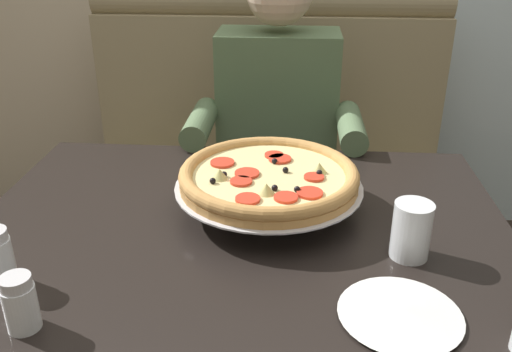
{
  "coord_description": "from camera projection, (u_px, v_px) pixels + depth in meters",
  "views": [
    {
      "loc": [
        0.11,
        -1.05,
        1.35
      ],
      "look_at": [
        0.03,
        0.07,
        0.83
      ],
      "focal_mm": 38.57,
      "sensor_mm": 36.0,
      "label": 1
    }
  ],
  "objects": [
    {
      "name": "booth_bench",
      "position": [
        265.0,
        182.0,
        2.18
      ],
      "size": [
        1.4,
        0.78,
        1.13
      ],
      "color": "#998966",
      "rests_on": "ground_plane"
    },
    {
      "name": "dining_table",
      "position": [
        241.0,
        259.0,
        1.25
      ],
      "size": [
        1.19,
        0.89,
        0.74
      ],
      "color": "black",
      "rests_on": "ground_plane"
    },
    {
      "name": "diner_main",
      "position": [
        276.0,
        133.0,
        1.81
      ],
      "size": [
        0.54,
        0.64,
        1.27
      ],
      "color": "#2D3342",
      "rests_on": "ground_plane"
    },
    {
      "name": "pizza",
      "position": [
        269.0,
        178.0,
        1.24
      ],
      "size": [
        0.43,
        0.43,
        0.11
      ],
      "color": "silver",
      "rests_on": "dining_table"
    },
    {
      "name": "shaker_oregano",
      "position": [
        21.0,
        307.0,
        0.89
      ],
      "size": [
        0.05,
        0.05,
        0.1
      ],
      "color": "white",
      "rests_on": "dining_table"
    },
    {
      "name": "plate_near_left",
      "position": [
        400.0,
        312.0,
        0.93
      ],
      "size": [
        0.21,
        0.21,
        0.02
      ],
      "color": "white",
      "rests_on": "dining_table"
    },
    {
      "name": "drinking_glass",
      "position": [
        411.0,
        234.0,
        1.08
      ],
      "size": [
        0.08,
        0.08,
        0.12
      ],
      "color": "silver",
      "rests_on": "dining_table"
    },
    {
      "name": "patio_chair",
      "position": [
        495.0,
        85.0,
        3.0
      ],
      "size": [
        0.43,
        0.43,
        0.86
      ],
      "color": "black",
      "rests_on": "ground_plane"
    }
  ]
}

